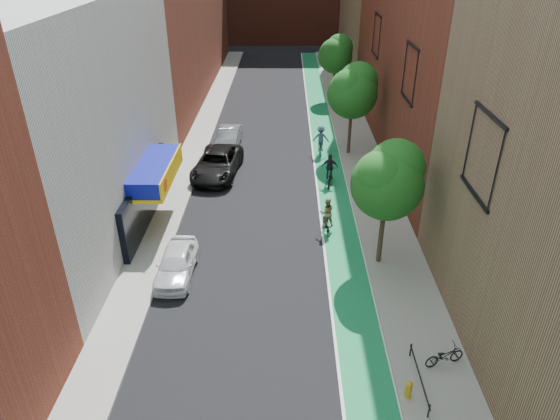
{
  "coord_description": "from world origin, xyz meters",
  "views": [
    {
      "loc": [
        0.96,
        -10.56,
        14.44
      ],
      "look_at": [
        0.67,
        12.7,
        1.5
      ],
      "focal_mm": 32.0,
      "sensor_mm": 36.0,
      "label": 1
    }
  ],
  "objects_px": {
    "parked_car_silver": "(229,138)",
    "cyclist_lane_near": "(327,218)",
    "cyclist_lane_far": "(321,142)",
    "parked_car_black": "(217,163)",
    "cyclist_lane_mid": "(330,174)",
    "parked_car_white": "(176,263)",
    "fire_hydrant": "(409,389)"
  },
  "relations": [
    {
      "from": "parked_car_black",
      "to": "parked_car_silver",
      "type": "relative_size",
      "value": 1.32
    },
    {
      "from": "parked_car_silver",
      "to": "cyclist_lane_near",
      "type": "height_order",
      "value": "cyclist_lane_near"
    },
    {
      "from": "cyclist_lane_far",
      "to": "parked_car_black",
      "type": "bearing_deg",
      "value": 32.37
    },
    {
      "from": "cyclist_lane_mid",
      "to": "parked_car_black",
      "type": "bearing_deg",
      "value": -0.61
    },
    {
      "from": "parked_car_black",
      "to": "cyclist_lane_mid",
      "type": "xyz_separation_m",
      "value": [
        7.5,
        -1.42,
        -0.05
      ]
    },
    {
      "from": "cyclist_lane_far",
      "to": "fire_hydrant",
      "type": "height_order",
      "value": "cyclist_lane_far"
    },
    {
      "from": "parked_car_white",
      "to": "parked_car_black",
      "type": "bearing_deg",
      "value": 87.56
    },
    {
      "from": "parked_car_white",
      "to": "parked_car_silver",
      "type": "distance_m",
      "value": 16.59
    },
    {
      "from": "parked_car_silver",
      "to": "fire_hydrant",
      "type": "xyz_separation_m",
      "value": [
        8.72,
        -23.79,
        -0.21
      ]
    },
    {
      "from": "parked_car_black",
      "to": "cyclist_lane_mid",
      "type": "relative_size",
      "value": 2.82
    },
    {
      "from": "parked_car_white",
      "to": "cyclist_lane_mid",
      "type": "bearing_deg",
      "value": 51.62
    },
    {
      "from": "cyclist_lane_mid",
      "to": "cyclist_lane_far",
      "type": "distance_m",
      "value": 5.1
    },
    {
      "from": "cyclist_lane_mid",
      "to": "fire_hydrant",
      "type": "relative_size",
      "value": 2.94
    },
    {
      "from": "cyclist_lane_near",
      "to": "cyclist_lane_far",
      "type": "distance_m",
      "value": 11.02
    },
    {
      "from": "parked_car_white",
      "to": "parked_car_silver",
      "type": "relative_size",
      "value": 0.92
    },
    {
      "from": "fire_hydrant",
      "to": "parked_car_black",
      "type": "bearing_deg",
      "value": 115.66
    },
    {
      "from": "parked_car_black",
      "to": "cyclist_lane_near",
      "type": "bearing_deg",
      "value": -41.18
    },
    {
      "from": "parked_car_silver",
      "to": "cyclist_lane_near",
      "type": "xyz_separation_m",
      "value": [
        6.62,
        -12.45,
        0.12
      ]
    },
    {
      "from": "parked_car_silver",
      "to": "cyclist_lane_mid",
      "type": "relative_size",
      "value": 2.13
    },
    {
      "from": "cyclist_lane_mid",
      "to": "cyclist_lane_far",
      "type": "bearing_deg",
      "value": -76.59
    },
    {
      "from": "cyclist_lane_mid",
      "to": "parked_car_silver",
      "type": "bearing_deg",
      "value": -31.9
    },
    {
      "from": "parked_car_white",
      "to": "cyclist_lane_mid",
      "type": "height_order",
      "value": "cyclist_lane_mid"
    },
    {
      "from": "cyclist_lane_far",
      "to": "fire_hydrant",
      "type": "xyz_separation_m",
      "value": [
        1.77,
        -22.36,
        -0.48
      ]
    },
    {
      "from": "cyclist_lane_mid",
      "to": "cyclist_lane_far",
      "type": "height_order",
      "value": "cyclist_lane_far"
    },
    {
      "from": "parked_car_black",
      "to": "fire_hydrant",
      "type": "bearing_deg",
      "value": -58.62
    },
    {
      "from": "cyclist_lane_mid",
      "to": "fire_hydrant",
      "type": "height_order",
      "value": "cyclist_lane_mid"
    },
    {
      "from": "parked_car_black",
      "to": "cyclist_lane_mid",
      "type": "bearing_deg",
      "value": -4.98
    },
    {
      "from": "cyclist_lane_mid",
      "to": "cyclist_lane_far",
      "type": "xyz_separation_m",
      "value": [
        -0.29,
        5.08,
        0.23
      ]
    },
    {
      "from": "cyclist_lane_far",
      "to": "fire_hydrant",
      "type": "distance_m",
      "value": 22.43
    },
    {
      "from": "parked_car_black",
      "to": "parked_car_silver",
      "type": "xyz_separation_m",
      "value": [
        0.26,
        5.1,
        -0.09
      ]
    },
    {
      "from": "parked_car_white",
      "to": "cyclist_lane_near",
      "type": "xyz_separation_m",
      "value": [
        7.42,
        4.12,
        0.15
      ]
    },
    {
      "from": "parked_car_silver",
      "to": "cyclist_lane_far",
      "type": "relative_size",
      "value": 2.03
    }
  ]
}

